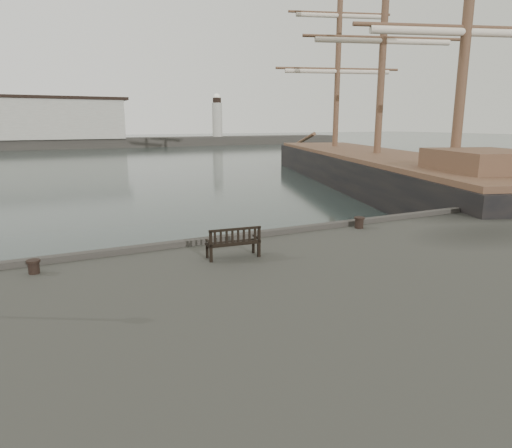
{
  "coord_description": "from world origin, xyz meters",
  "views": [
    {
      "loc": [
        -5.23,
        -13.71,
        5.41
      ],
      "look_at": [
        1.5,
        -0.5,
        2.1
      ],
      "focal_mm": 32.0,
      "sensor_mm": 36.0,
      "label": 1
    }
  ],
  "objects_px": {
    "bench": "(233,248)",
    "tall_ship_main": "(376,177)",
    "bollard_right": "(359,223)",
    "bollard_left": "(34,267)"
  },
  "relations": [
    {
      "from": "bench",
      "to": "tall_ship_main",
      "type": "height_order",
      "value": "tall_ship_main"
    },
    {
      "from": "bench",
      "to": "bollard_right",
      "type": "height_order",
      "value": "bench"
    },
    {
      "from": "bench",
      "to": "bollard_right",
      "type": "relative_size",
      "value": 3.85
    },
    {
      "from": "bench",
      "to": "bollard_right",
      "type": "bearing_deg",
      "value": 18.96
    },
    {
      "from": "bollard_right",
      "to": "tall_ship_main",
      "type": "distance_m",
      "value": 23.98
    },
    {
      "from": "bench",
      "to": "tall_ship_main",
      "type": "xyz_separation_m",
      "value": [
        22.04,
        18.88,
        -1.05
      ]
    },
    {
      "from": "bollard_left",
      "to": "tall_ship_main",
      "type": "relative_size",
      "value": 0.01
    },
    {
      "from": "bollard_right",
      "to": "bollard_left",
      "type": "bearing_deg",
      "value": -178.53
    },
    {
      "from": "bench",
      "to": "bollard_left",
      "type": "distance_m",
      "value": 5.32
    },
    {
      "from": "tall_ship_main",
      "to": "bollard_left",
      "type": "bearing_deg",
      "value": -127.78
    }
  ]
}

